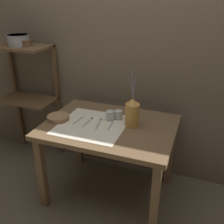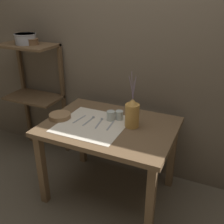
% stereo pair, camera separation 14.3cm
% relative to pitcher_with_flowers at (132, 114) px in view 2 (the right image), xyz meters
% --- Properties ---
extents(ground_plane, '(12.00, 12.00, 0.00)m').
position_rel_pitcher_with_flowers_xyz_m(ground_plane, '(-0.18, -0.05, -0.83)').
color(ground_plane, brown).
extents(stone_wall_back, '(7.00, 0.06, 2.40)m').
position_rel_pitcher_with_flowers_xyz_m(stone_wall_back, '(-0.18, 0.46, 0.37)').
color(stone_wall_back, brown).
rests_on(stone_wall_back, ground_plane).
extents(wooden_table, '(1.08, 0.79, 0.72)m').
position_rel_pitcher_with_flowers_xyz_m(wooden_table, '(-0.18, -0.05, -0.21)').
color(wooden_table, brown).
rests_on(wooden_table, ground_plane).
extents(wooden_shelf_unit, '(0.58, 0.35, 1.25)m').
position_rel_pitcher_with_flowers_xyz_m(wooden_shelf_unit, '(-1.21, 0.27, 0.05)').
color(wooden_shelf_unit, brown).
rests_on(wooden_shelf_unit, ground_plane).
extents(linen_cloth, '(0.54, 0.53, 0.00)m').
position_rel_pitcher_with_flowers_xyz_m(linen_cloth, '(-0.31, -0.10, -0.11)').
color(linen_cloth, beige).
rests_on(linen_cloth, wooden_table).
extents(pitcher_with_flowers, '(0.11, 0.11, 0.46)m').
position_rel_pitcher_with_flowers_xyz_m(pitcher_with_flowers, '(0.00, 0.00, 0.00)').
color(pitcher_with_flowers, '#B7843D').
rests_on(pitcher_with_flowers, wooden_table).
extents(wooden_bowl, '(0.19, 0.19, 0.04)m').
position_rel_pitcher_with_flowers_xyz_m(wooden_bowl, '(-0.62, -0.12, -0.09)').
color(wooden_bowl, '#8E6B47').
rests_on(wooden_bowl, wooden_table).
extents(glass_tumbler_near, '(0.07, 0.07, 0.08)m').
position_rel_pitcher_with_flowers_xyz_m(glass_tumbler_near, '(-0.20, 0.03, -0.07)').
color(glass_tumbler_near, '#B7C1BC').
rests_on(glass_tumbler_near, wooden_table).
extents(glass_tumbler_far, '(0.07, 0.07, 0.08)m').
position_rel_pitcher_with_flowers_xyz_m(glass_tumbler_far, '(-0.14, 0.07, -0.07)').
color(glass_tumbler_far, '#B7C1BC').
rests_on(glass_tumbler_far, wooden_table).
extents(knife_center, '(0.03, 0.17, 0.00)m').
position_rel_pitcher_with_flowers_xyz_m(knife_center, '(-0.45, -0.07, -0.11)').
color(knife_center, '#939399').
rests_on(knife_center, wooden_table).
extents(spoon_inner, '(0.03, 0.18, 0.02)m').
position_rel_pitcher_with_flowers_xyz_m(spoon_inner, '(-0.36, -0.03, -0.11)').
color(spoon_inner, '#939399').
rests_on(spoon_inner, wooden_table).
extents(spoon_outer, '(0.04, 0.18, 0.02)m').
position_rel_pitcher_with_flowers_xyz_m(spoon_outer, '(-0.27, -0.03, -0.11)').
color(spoon_outer, '#939399').
rests_on(spoon_outer, wooden_table).
extents(fork_outer, '(0.03, 0.17, 0.00)m').
position_rel_pitcher_with_flowers_xyz_m(fork_outer, '(-0.16, -0.07, -0.11)').
color(fork_outer, '#939399').
rests_on(fork_outer, wooden_table).
extents(metal_pot_large, '(0.21, 0.21, 0.10)m').
position_rel_pitcher_with_flowers_xyz_m(metal_pot_large, '(-1.21, 0.23, 0.47)').
color(metal_pot_large, '#939399').
rests_on(metal_pot_large, wooden_shelf_unit).
extents(metal_pot_small, '(0.12, 0.12, 0.06)m').
position_rel_pitcher_with_flowers_xyz_m(metal_pot_small, '(-1.13, 0.23, 0.45)').
color(metal_pot_small, brown).
rests_on(metal_pot_small, wooden_shelf_unit).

